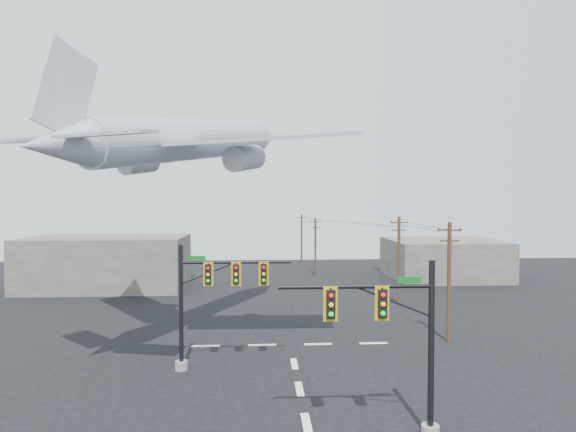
{
  "coord_description": "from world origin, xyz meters",
  "views": [
    {
      "loc": [
        -2.11,
        -21.84,
        10.37
      ],
      "look_at": [
        -0.57,
        5.0,
        9.43
      ],
      "focal_mm": 30.0,
      "sensor_mm": 36.0,
      "label": 1
    }
  ],
  "objects": [
    {
      "name": "utility_pole_d",
      "position": [
        4.65,
        56.88,
        4.14
      ],
      "size": [
        1.63,
        0.39,
        7.9
      ],
      "rotation": [
        0.0,
        0.0,
        0.17
      ],
      "color": "#4C3220",
      "rests_on": "ground"
    },
    {
      "name": "building_right",
      "position": [
        22.0,
        40.0,
        2.5
      ],
      "size": [
        14.0,
        12.0,
        5.0
      ],
      "primitive_type": "cube",
      "color": "slate",
      "rests_on": "ground"
    },
    {
      "name": "utility_pole_c",
      "position": [
        5.24,
        42.11,
        4.11
      ],
      "size": [
        1.61,
        0.27,
        7.85
      ],
      "rotation": [
        0.0,
        0.0,
        0.08
      ],
      "color": "#4C3220",
      "rests_on": "ground"
    },
    {
      "name": "utility_pole_a",
      "position": [
        11.53,
        12.04,
        4.56
      ],
      "size": [
        1.75,
        0.29,
        8.71
      ],
      "rotation": [
        0.0,
        0.0,
        -0.1
      ],
      "color": "#4C3220",
      "rests_on": "ground"
    },
    {
      "name": "signal_mast_near",
      "position": [
        3.83,
        -1.75,
        4.14
      ],
      "size": [
        7.0,
        0.85,
        7.75
      ],
      "color": "gray",
      "rests_on": "ground"
    },
    {
      "name": "lane_markings",
      "position": [
        0.0,
        5.33,
        0.01
      ],
      "size": [
        14.0,
        21.2,
        0.01
      ],
      "color": "white",
      "rests_on": "ground"
    },
    {
      "name": "ground",
      "position": [
        0.0,
        0.0,
        0.0
      ],
      "size": [
        120.0,
        120.0,
        0.0
      ],
      "primitive_type": "plane",
      "color": "black",
      "rests_on": "ground"
    },
    {
      "name": "power_lines",
      "position": [
        8.2,
        34.44,
        7.65
      ],
      "size": [
        8.52,
        44.84,
        0.79
      ],
      "color": "black"
    },
    {
      "name": "building_left",
      "position": [
        -20.0,
        35.0,
        3.0
      ],
      "size": [
        18.0,
        10.0,
        6.0
      ],
      "primitive_type": "cube",
      "color": "slate",
      "rests_on": "ground"
    },
    {
      "name": "utility_pole_b",
      "position": [
        11.63,
        25.04,
        4.53
      ],
      "size": [
        1.75,
        0.35,
        8.66
      ],
      "rotation": [
        0.0,
        0.0,
        -0.13
      ],
      "color": "#4C3220",
      "rests_on": "ground"
    },
    {
      "name": "signal_mast_far",
      "position": [
        -5.25,
        7.27,
        4.3
      ],
      "size": [
        7.05,
        0.84,
        7.63
      ],
      "color": "gray",
      "rests_on": "ground"
    },
    {
      "name": "airliner",
      "position": [
        -7.09,
        12.92,
        14.56
      ],
      "size": [
        22.83,
        24.94,
        7.09
      ],
      "rotation": [
        0.0,
        -0.14,
        1.07
      ],
      "color": "#B1B7BE"
    }
  ]
}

